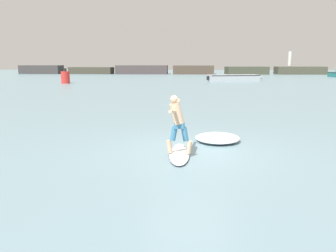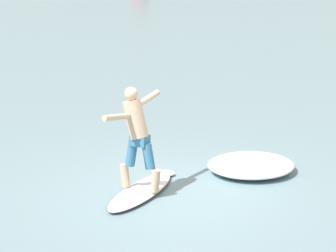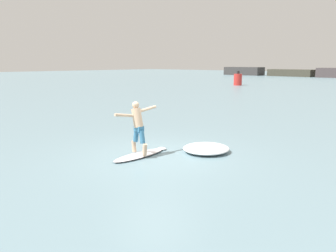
{
  "view_description": "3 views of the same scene",
  "coord_description": "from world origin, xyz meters",
  "px_view_note": "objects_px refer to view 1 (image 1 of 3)",
  "views": [
    {
      "loc": [
        -0.12,
        -8.98,
        2.53
      ],
      "look_at": [
        -0.67,
        0.64,
        0.64
      ],
      "focal_mm": 35.0,
      "sensor_mm": 36.0,
      "label": 1
    },
    {
      "loc": [
        4.67,
        -10.77,
        4.01
      ],
      "look_at": [
        -0.64,
        1.48,
        0.62
      ],
      "focal_mm": 85.0,
      "sensor_mm": 36.0,
      "label": 2
    },
    {
      "loc": [
        6.78,
        -6.87,
        2.8
      ],
      "look_at": [
        -0.81,
        1.49,
        0.61
      ],
      "focal_mm": 35.0,
      "sensor_mm": 36.0,
      "label": 3
    }
  ],
  "objects_px": {
    "surfer": "(177,120)",
    "channel_marker_buoy": "(65,77)",
    "fishing_boat_near_jetty": "(235,78)",
    "surfboard": "(179,154)"
  },
  "relations": [
    {
      "from": "fishing_boat_near_jetty",
      "to": "channel_marker_buoy",
      "type": "bearing_deg",
      "value": -164.64
    },
    {
      "from": "surfboard",
      "to": "fishing_boat_near_jetty",
      "type": "bearing_deg",
      "value": 79.5
    },
    {
      "from": "surfboard",
      "to": "surfer",
      "type": "height_order",
      "value": "surfer"
    },
    {
      "from": "surfboard",
      "to": "fishing_boat_near_jetty",
      "type": "relative_size",
      "value": 0.27
    },
    {
      "from": "fishing_boat_near_jetty",
      "to": "channel_marker_buoy",
      "type": "relative_size",
      "value": 4.51
    },
    {
      "from": "surfboard",
      "to": "fishing_boat_near_jetty",
      "type": "height_order",
      "value": "fishing_boat_near_jetty"
    },
    {
      "from": "surfer",
      "to": "fishing_boat_near_jetty",
      "type": "height_order",
      "value": "surfer"
    },
    {
      "from": "surfer",
      "to": "channel_marker_buoy",
      "type": "relative_size",
      "value": 0.88
    },
    {
      "from": "channel_marker_buoy",
      "to": "surfboard",
      "type": "bearing_deg",
      "value": -64.58
    },
    {
      "from": "surfer",
      "to": "channel_marker_buoy",
      "type": "distance_m",
      "value": 33.4
    }
  ]
}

